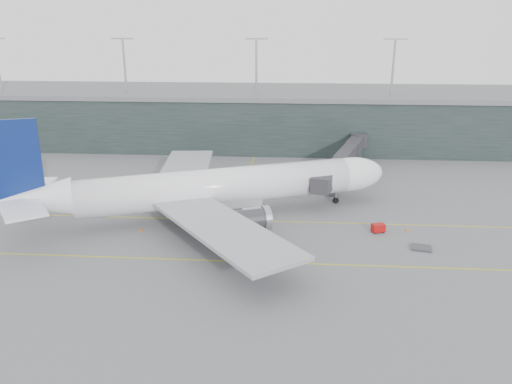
{
  "coord_description": "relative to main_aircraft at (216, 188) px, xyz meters",
  "views": [
    {
      "loc": [
        14.74,
        -84.77,
        32.31
      ],
      "look_at": [
        8.77,
        -4.0,
        5.3
      ],
      "focal_mm": 35.0,
      "sensor_mm": 36.0,
      "label": 1
    }
  ],
  "objects": [
    {
      "name": "uld_c",
      "position": [
        -0.15,
        13.04,
        -4.32
      ],
      "size": [
        2.58,
        2.28,
        1.99
      ],
      "rotation": [
        0.0,
        0.0,
        -0.28
      ],
      "color": "#37373C",
      "rests_on": "ground"
    },
    {
      "name": "cone_nose",
      "position": [
        32.49,
        -4.44,
        -5.0
      ],
      "size": [
        0.46,
        0.46,
        0.74
      ],
      "primitive_type": "cone",
      "color": "#D4580B",
      "rests_on": "ground"
    },
    {
      "name": "gse_cart",
      "position": [
        27.68,
        -5.19,
        -4.57
      ],
      "size": [
        2.38,
        1.87,
        1.43
      ],
      "rotation": [
        0.0,
        0.0,
        0.29
      ],
      "color": "#A30C0B",
      "rests_on": "ground"
    },
    {
      "name": "ground",
      "position": [
        -1.53,
        2.42,
        -5.36
      ],
      "size": [
        320.0,
        320.0,
        0.0
      ],
      "primitive_type": "plane",
      "color": "#5E5E63",
      "rests_on": "ground"
    },
    {
      "name": "jet_bridge",
      "position": [
        23.71,
        26.99,
        -0.29
      ],
      "size": [
        15.84,
        43.51,
        6.78
      ],
      "rotation": [
        0.0,
        0.0,
        -0.29
      ],
      "color": "#2D2D32",
      "rests_on": "ground"
    },
    {
      "name": "uld_a",
      "position": [
        -6.32,
        11.33,
        -4.38
      ],
      "size": [
        2.52,
        2.31,
        1.86
      ],
      "rotation": [
        0.0,
        0.0,
        -0.4
      ],
      "color": "#37373C",
      "rests_on": "ground"
    },
    {
      "name": "cone_tail",
      "position": [
        -11.39,
        -7.78,
        -4.98
      ],
      "size": [
        0.48,
        0.48,
        0.77
      ],
      "primitive_type": "cone",
      "color": "#D24C0B",
      "rests_on": "ground"
    },
    {
      "name": "uld_b",
      "position": [
        -3.07,
        13.81,
        -4.32
      ],
      "size": [
        2.63,
        2.36,
        1.98
      ],
      "rotation": [
        0.0,
        0.0,
        -0.33
      ],
      "color": "#37373C",
      "rests_on": "ground"
    },
    {
      "name": "cone_wing_stbd",
      "position": [
        5.9,
        -15.85,
        -5.05
      ],
      "size": [
        0.39,
        0.39,
        0.62
      ],
      "primitive_type": "cone",
      "color": "#EC4E0D",
      "rests_on": "ground"
    },
    {
      "name": "taxiline_a",
      "position": [
        -1.53,
        -1.58,
        -5.35
      ],
      "size": [
        160.0,
        0.25,
        0.02
      ],
      "primitive_type": "cube",
      "color": "gold",
      "rests_on": "ground"
    },
    {
      "name": "taxiline_b",
      "position": [
        -1.53,
        -17.58,
        -5.35
      ],
      "size": [
        160.0,
        0.25,
        0.02
      ],
      "primitive_type": "cube",
      "color": "gold",
      "rests_on": "ground"
    },
    {
      "name": "terminal",
      "position": [
        -1.54,
        60.41,
        2.26
      ],
      "size": [
        240.0,
        36.0,
        29.0
      ],
      "color": "#1D2827",
      "rests_on": "ground"
    },
    {
      "name": "cone_wing_port",
      "position": [
        5.72,
        12.62,
        -5.05
      ],
      "size": [
        0.4,
        0.4,
        0.63
      ],
      "primitive_type": "cone",
      "color": "orange",
      "rests_on": "ground"
    },
    {
      "name": "main_aircraft",
      "position": [
        0.0,
        0.0,
        0.0
      ],
      "size": [
        65.48,
        60.51,
        19.11
      ],
      "rotation": [
        0.0,
        0.0,
        0.38
      ],
      "color": "white",
      "rests_on": "ground"
    },
    {
      "name": "taxiline_lead_main",
      "position": [
        3.47,
        22.42,
        -5.35
      ],
      "size": [
        0.25,
        60.0,
        0.02
      ],
      "primitive_type": "cube",
      "color": "gold",
      "rests_on": "ground"
    },
    {
      "name": "baggage_dolly",
      "position": [
        33.27,
        -11.23,
        -5.19
      ],
      "size": [
        3.43,
        2.99,
        0.3
      ],
      "primitive_type": "cube",
      "rotation": [
        0.0,
        0.0,
        -0.24
      ],
      "color": "#36363B",
      "rests_on": "ground"
    }
  ]
}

